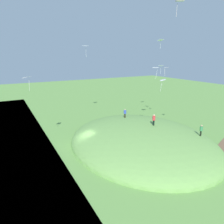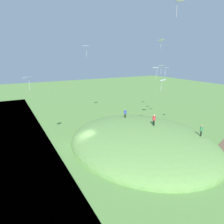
{
  "view_description": "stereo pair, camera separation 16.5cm",
  "coord_description": "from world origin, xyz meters",
  "px_view_note": "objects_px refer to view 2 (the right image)",
  "views": [
    {
      "loc": [
        -9.99,
        -26.61,
        13.11
      ],
      "look_at": [
        3.24,
        -2.68,
        5.42
      ],
      "focal_mm": 32.56,
      "sensor_mm": 36.0,
      "label": 1
    },
    {
      "loc": [
        -9.85,
        -26.69,
        13.11
      ],
      "look_at": [
        3.24,
        -2.68,
        5.42
      ],
      "focal_mm": 32.56,
      "sensor_mm": 36.0,
      "label": 2
    }
  ],
  "objects_px": {
    "kite_1": "(27,78)",
    "kite_5": "(156,68)",
    "kite_4": "(161,66)",
    "kite_2": "(163,80)",
    "kite_0": "(180,2)",
    "kite_8": "(86,46)",
    "person_walking_path": "(201,129)",
    "person_with_child": "(125,112)",
    "person_on_hilltop": "(154,119)",
    "kite_6": "(166,68)",
    "kite_7": "(161,40)"
  },
  "relations": [
    {
      "from": "person_with_child",
      "to": "person_walking_path",
      "type": "bearing_deg",
      "value": 153.94
    },
    {
      "from": "kite_5",
      "to": "kite_7",
      "type": "height_order",
      "value": "kite_7"
    },
    {
      "from": "kite_2",
      "to": "kite_6",
      "type": "relative_size",
      "value": 1.27
    },
    {
      "from": "person_walking_path",
      "to": "kite_1",
      "type": "relative_size",
      "value": 0.96
    },
    {
      "from": "person_with_child",
      "to": "kite_8",
      "type": "distance_m",
      "value": 14.16
    },
    {
      "from": "kite_2",
      "to": "person_with_child",
      "type": "bearing_deg",
      "value": 121.06
    },
    {
      "from": "person_with_child",
      "to": "kite_8",
      "type": "xyz_separation_m",
      "value": [
        -3.87,
        7.8,
        11.17
      ]
    },
    {
      "from": "person_walking_path",
      "to": "kite_4",
      "type": "xyz_separation_m",
      "value": [
        2.44,
        11.86,
        8.22
      ]
    },
    {
      "from": "kite_6",
      "to": "kite_8",
      "type": "height_order",
      "value": "kite_8"
    },
    {
      "from": "kite_1",
      "to": "person_walking_path",
      "type": "bearing_deg",
      "value": -24.75
    },
    {
      "from": "person_on_hilltop",
      "to": "person_with_child",
      "type": "bearing_deg",
      "value": 0.27
    },
    {
      "from": "kite_4",
      "to": "kite_2",
      "type": "bearing_deg",
      "value": -129.47
    },
    {
      "from": "person_walking_path",
      "to": "kite_1",
      "type": "height_order",
      "value": "kite_1"
    },
    {
      "from": "person_on_hilltop",
      "to": "kite_1",
      "type": "xyz_separation_m",
      "value": [
        -16.69,
        4.91,
        6.55
      ]
    },
    {
      "from": "kite_8",
      "to": "kite_5",
      "type": "bearing_deg",
      "value": -68.31
    },
    {
      "from": "kite_0",
      "to": "kite_2",
      "type": "height_order",
      "value": "kite_0"
    },
    {
      "from": "person_walking_path",
      "to": "kite_7",
      "type": "distance_m",
      "value": 17.57
    },
    {
      "from": "kite_5",
      "to": "kite_6",
      "type": "height_order",
      "value": "kite_5"
    },
    {
      "from": "person_walking_path",
      "to": "kite_8",
      "type": "height_order",
      "value": "kite_8"
    },
    {
      "from": "kite_0",
      "to": "person_on_hilltop",
      "type": "bearing_deg",
      "value": 82.71
    },
    {
      "from": "person_on_hilltop",
      "to": "person_walking_path",
      "type": "height_order",
      "value": "person_on_hilltop"
    },
    {
      "from": "kite_6",
      "to": "person_with_child",
      "type": "bearing_deg",
      "value": 171.99
    },
    {
      "from": "kite_0",
      "to": "kite_8",
      "type": "bearing_deg",
      "value": 104.85
    },
    {
      "from": "kite_5",
      "to": "person_with_child",
      "type": "bearing_deg",
      "value": 104.7
    },
    {
      "from": "person_on_hilltop",
      "to": "kite_6",
      "type": "distance_m",
      "value": 10.78
    },
    {
      "from": "kite_1",
      "to": "kite_7",
      "type": "relative_size",
      "value": 1.11
    },
    {
      "from": "kite_8",
      "to": "kite_6",
      "type": "bearing_deg",
      "value": -37.34
    },
    {
      "from": "kite_4",
      "to": "person_walking_path",
      "type": "bearing_deg",
      "value": -101.63
    },
    {
      "from": "kite_4",
      "to": "kite_5",
      "type": "xyz_separation_m",
      "value": [
        -6.88,
        -6.52,
        0.2
      ]
    },
    {
      "from": "kite_6",
      "to": "kite_8",
      "type": "xyz_separation_m",
      "value": [
        -11.66,
        8.9,
        3.8
      ]
    },
    {
      "from": "kite_4",
      "to": "kite_6",
      "type": "xyz_separation_m",
      "value": [
        -0.58,
        -1.95,
        -0.28
      ]
    },
    {
      "from": "kite_5",
      "to": "kite_8",
      "type": "relative_size",
      "value": 0.79
    },
    {
      "from": "kite_0",
      "to": "kite_8",
      "type": "xyz_separation_m",
      "value": [
        -4.68,
        17.67,
        -4.36
      ]
    },
    {
      "from": "kite_6",
      "to": "kite_7",
      "type": "distance_m",
      "value": 5.22
    },
    {
      "from": "kite_0",
      "to": "kite_1",
      "type": "bearing_deg",
      "value": 151.8
    },
    {
      "from": "kite_1",
      "to": "kite_2",
      "type": "xyz_separation_m",
      "value": [
        18.63,
        -4.2,
        -0.98
      ]
    },
    {
      "from": "kite_0",
      "to": "kite_4",
      "type": "distance_m",
      "value": 15.3
    },
    {
      "from": "kite_1",
      "to": "kite_5",
      "type": "distance_m",
      "value": 17.49
    },
    {
      "from": "person_on_hilltop",
      "to": "kite_0",
      "type": "relative_size",
      "value": 1.03
    },
    {
      "from": "kite_0",
      "to": "kite_1",
      "type": "relative_size",
      "value": 0.97
    },
    {
      "from": "kite_7",
      "to": "kite_5",
      "type": "bearing_deg",
      "value": -134.45
    },
    {
      "from": "kite_2",
      "to": "person_walking_path",
      "type": "bearing_deg",
      "value": -64.46
    },
    {
      "from": "kite_7",
      "to": "kite_6",
      "type": "bearing_deg",
      "value": -93.99
    },
    {
      "from": "person_on_hilltop",
      "to": "kite_0",
      "type": "height_order",
      "value": "kite_0"
    },
    {
      "from": "kite_4",
      "to": "kite_8",
      "type": "relative_size",
      "value": 0.81
    },
    {
      "from": "kite_6",
      "to": "kite_7",
      "type": "xyz_separation_m",
      "value": [
        0.14,
        2.01,
        4.82
      ]
    },
    {
      "from": "kite_8",
      "to": "kite_0",
      "type": "bearing_deg",
      "value": -75.15
    },
    {
      "from": "person_on_hilltop",
      "to": "person_walking_path",
      "type": "distance_m",
      "value": 6.82
    },
    {
      "from": "kite_1",
      "to": "kite_5",
      "type": "xyz_separation_m",
      "value": [
        16.88,
        -4.48,
        0.95
      ]
    },
    {
      "from": "person_on_hilltop",
      "to": "kite_2",
      "type": "relative_size",
      "value": 0.94
    }
  ]
}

